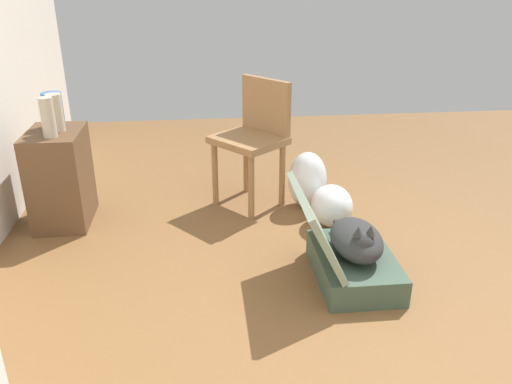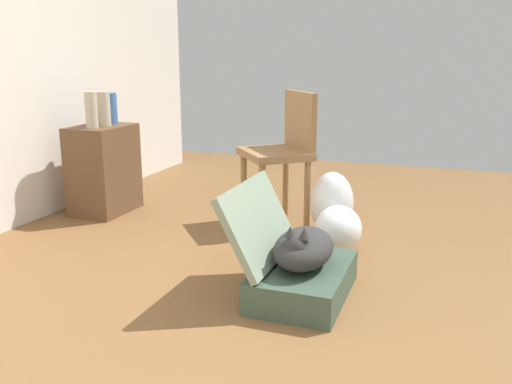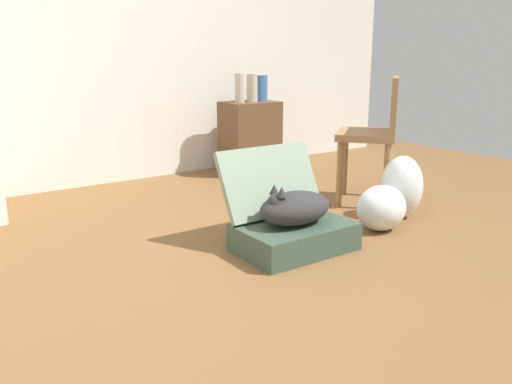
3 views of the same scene
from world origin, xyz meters
TOP-DOWN VIEW (x-y plane):
  - ground_plane at (0.00, 0.00)m, footprint 7.68×7.68m
  - wall_back at (-0.00, 2.26)m, footprint 6.40×0.15m
  - suitcase_base at (0.36, 0.05)m, footprint 0.64×0.42m
  - suitcase_lid at (0.36, 0.28)m, footprint 0.64×0.23m
  - cat at (0.36, 0.05)m, footprint 0.52×0.28m
  - plastic_bag_white at (1.03, 0.02)m, footprint 0.33×0.28m
  - plastic_bag_clear at (1.35, 0.13)m, footprint 0.27×0.28m
  - side_table at (1.29, 1.85)m, footprint 0.49×0.35m
  - vase_tall at (1.17, 1.83)m, footprint 0.09×0.09m
  - vase_short at (1.41, 1.86)m, footprint 0.13×0.13m
  - vase_round at (1.29, 1.82)m, footprint 0.10×0.10m
  - chair at (1.47, 0.50)m, footprint 0.62×0.61m

SIDE VIEW (x-z plane):
  - ground_plane at x=0.00m, z-range 0.00..0.00m
  - suitcase_base at x=0.36m, z-range 0.00..0.16m
  - plastic_bag_white at x=1.03m, z-range 0.00..0.29m
  - plastic_bag_clear at x=1.35m, z-range 0.00..0.42m
  - cat at x=0.36m, z-range 0.13..0.37m
  - side_table at x=1.29m, z-range 0.00..0.65m
  - suitcase_lid at x=0.36m, z-range 0.16..0.55m
  - chair at x=1.47m, z-range 0.07..0.99m
  - vase_short at x=1.41m, z-range 0.65..0.88m
  - vase_round at x=1.29m, z-range 0.65..0.90m
  - vase_tall at x=1.17m, z-range 0.65..0.91m
  - wall_back at x=0.00m, z-range 0.00..2.60m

